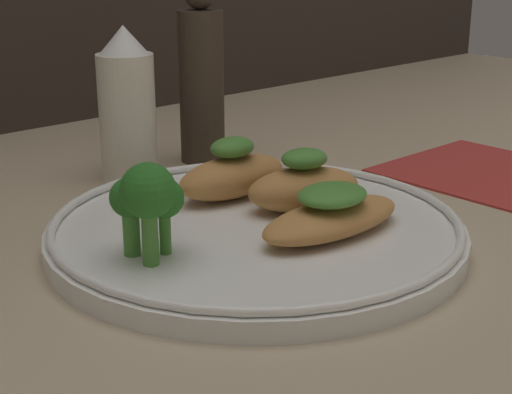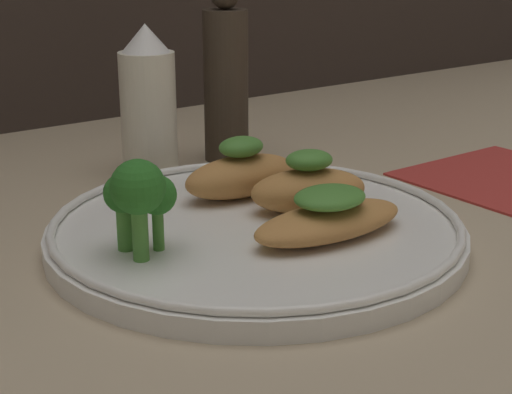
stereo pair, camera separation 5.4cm
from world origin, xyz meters
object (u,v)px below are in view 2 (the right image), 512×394
object	(u,v)px
broccoli_bunch	(139,195)
pepper_grinder	(226,80)
plate	(256,230)
sauce_bottle	(148,104)

from	to	relation	value
broccoli_bunch	pepper_grinder	bearing A→B (deg)	44.35
plate	broccoli_bunch	xyz separation A→B (cm)	(-9.04, -0.14, 4.42)
plate	pepper_grinder	world-z (taller)	pepper_grinder
sauce_bottle	pepper_grinder	xyz separation A→B (cm)	(8.26, 0.00, 1.28)
sauce_bottle	pepper_grinder	distance (cm)	8.36
broccoli_bunch	sauce_bottle	distance (cm)	22.20
plate	sauce_bottle	distance (cm)	19.84
plate	pepper_grinder	xyz separation A→B (cm)	(10.50, 18.96, 6.67)
broccoli_bunch	sauce_bottle	xyz separation A→B (cm)	(11.28, 19.10, 0.97)
sauce_bottle	pepper_grinder	size ratio (longest dim) A/B	0.80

